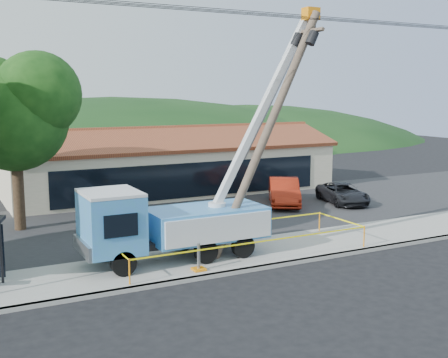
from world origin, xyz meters
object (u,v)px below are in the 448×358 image
leaning_pole (272,121)px  car_silver (111,226)px  car_dark (342,205)px  car_red (284,206)px  utility_truck (171,219)px

leaning_pole → car_silver: (-4.77, 8.04, -5.74)m
leaning_pole → car_dark: bearing=35.8°
leaning_pole → car_silver: bearing=120.7°
car_red → car_dark: car_red is taller
leaning_pole → car_dark: (9.70, 6.99, -5.74)m
leaning_pole → utility_truck: bearing=171.8°
utility_truck → car_dark: utility_truck is taller
leaning_pole → car_silver: leaning_pole is taller
car_silver → car_dark: car_silver is taller
utility_truck → car_dark: (14.06, 6.36, -1.83)m
leaning_pole → car_red: 11.80m
car_silver → leaning_pole: bearing=-50.6°
leaning_pole → car_dark: leaning_pole is taller
car_dark → car_silver: bearing=-169.4°
car_silver → car_red: bearing=9.8°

